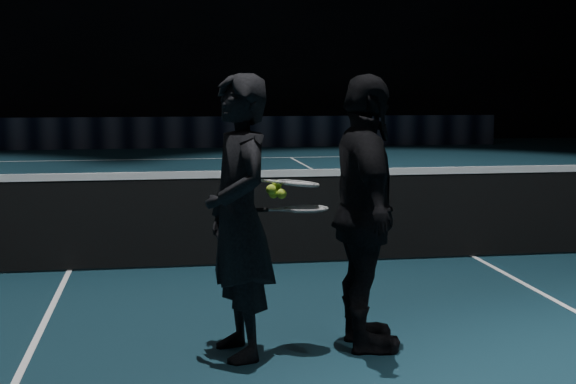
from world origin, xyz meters
The scene contains 10 objects.
floor centered at (0.00, 0.00, 0.00)m, with size 36.00×36.00×0.00m, color #0D2731.
court_lines centered at (0.00, 0.00, 0.00)m, with size 10.98×23.78×0.01m, color white, non-canonical shape.
net_mesh centered at (0.00, 0.00, 0.45)m, with size 12.80×0.02×0.86m, color black.
net_tape centered at (0.00, 0.00, 0.92)m, with size 12.80×0.03×0.07m, color white.
sponsor_backdrop centered at (0.00, 15.50, 0.45)m, with size 22.00×0.15×0.90m, color black.
player_a centered at (1.39, -2.68, 0.93)m, with size 0.68×0.44×1.86m, color black.
player_b centered at (2.24, -2.67, 0.93)m, with size 1.09×0.45×1.86m, color black.
racket_lower centered at (1.84, -2.67, 0.97)m, with size 0.68×0.22×0.03m, color black, non-canonical shape.
racket_upper centered at (1.79, -2.63, 1.14)m, with size 0.68×0.22×0.03m, color black, non-canonical shape.
tennis_balls centered at (1.64, -2.67, 1.09)m, with size 0.12×0.10×0.12m, color #B7C92A, non-canonical shape.
Camera 1 is at (0.89, -7.81, 1.77)m, focal length 50.00 mm.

